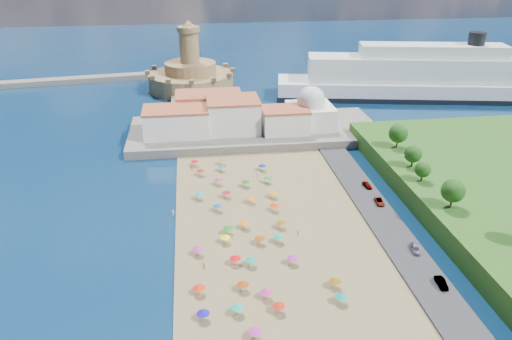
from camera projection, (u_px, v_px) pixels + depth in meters
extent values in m
plane|color=#071938|center=(253.00, 247.00, 115.85)|extent=(700.00, 700.00, 0.00)
cube|color=#59544C|center=(255.00, 131.00, 182.18)|extent=(90.00, 36.00, 3.00)
cube|color=#59544C|center=(193.00, 106.00, 211.17)|extent=(18.00, 70.00, 2.40)
cube|color=silver|center=(176.00, 122.00, 172.69)|extent=(22.00, 14.00, 9.00)
cube|color=silver|center=(233.00, 115.00, 176.49)|extent=(18.00, 16.00, 11.00)
cube|color=silver|center=(285.00, 121.00, 175.69)|extent=(16.00, 12.00, 8.00)
cube|color=silver|center=(209.00, 107.00, 186.54)|extent=(24.00, 14.00, 10.00)
cube|color=silver|center=(310.00, 116.00, 180.51)|extent=(16.00, 16.00, 8.00)
sphere|color=silver|center=(311.00, 100.00, 178.00)|extent=(10.00, 10.00, 10.00)
cylinder|color=silver|center=(311.00, 90.00, 176.42)|extent=(1.20, 1.20, 1.60)
cylinder|color=#A37F51|center=(191.00, 81.00, 237.03)|extent=(40.00, 40.00, 8.00)
cylinder|color=#A37F51|center=(190.00, 68.00, 234.31)|extent=(24.00, 24.00, 5.00)
cylinder|color=#A37F51|center=(189.00, 47.00, 230.35)|extent=(9.00, 9.00, 14.00)
cylinder|color=#A37F51|center=(188.00, 29.00, 226.93)|extent=(10.40, 10.40, 2.40)
cone|color=#A37F51|center=(188.00, 23.00, 225.80)|extent=(6.00, 6.00, 3.00)
cube|color=black|center=(426.00, 96.00, 224.88)|extent=(136.15, 44.42, 2.17)
cube|color=silver|center=(427.00, 90.00, 223.66)|extent=(135.09, 43.85, 8.03)
cube|color=silver|center=(430.00, 69.00, 219.75)|extent=(108.14, 35.43, 10.70)
cube|color=silver|center=(433.00, 51.00, 216.40)|extent=(63.65, 23.73, 5.35)
cylinder|color=black|center=(477.00, 38.00, 213.34)|extent=(7.13, 7.13, 5.35)
cylinder|color=gray|center=(225.00, 239.00, 116.35)|extent=(0.07, 0.07, 2.00)
cone|color=#FFF50D|center=(225.00, 236.00, 115.98)|extent=(2.50, 2.50, 0.60)
cylinder|color=gray|center=(266.00, 295.00, 98.16)|extent=(0.07, 0.07, 2.00)
cone|color=#AE256E|center=(266.00, 291.00, 97.79)|extent=(2.50, 2.50, 0.60)
cylinder|color=gray|center=(200.00, 173.00, 149.92)|extent=(0.07, 0.07, 2.00)
cone|color=maroon|center=(200.00, 170.00, 149.54)|extent=(2.50, 2.50, 0.60)
cylinder|color=gray|center=(198.00, 251.00, 111.82)|extent=(0.07, 0.07, 2.00)
cone|color=#B22681|center=(198.00, 248.00, 111.45)|extent=(2.50, 2.50, 0.60)
cylinder|color=gray|center=(278.00, 239.00, 116.44)|extent=(0.07, 0.07, 2.00)
cone|color=#109374|center=(278.00, 236.00, 116.06)|extent=(2.50, 2.50, 0.60)
cylinder|color=gray|center=(235.00, 261.00, 108.60)|extent=(0.07, 0.07, 2.00)
cone|color=red|center=(235.00, 257.00, 108.23)|extent=(2.50, 2.50, 0.60)
cylinder|color=gray|center=(243.00, 287.00, 100.36)|extent=(0.07, 0.07, 2.00)
cone|color=#883A0C|center=(243.00, 283.00, 99.98)|extent=(2.50, 2.50, 0.60)
cylinder|color=gray|center=(255.00, 334.00, 88.27)|extent=(0.07, 0.07, 2.00)
cone|color=#B2268F|center=(255.00, 330.00, 87.89)|extent=(2.50, 2.50, 0.60)
cylinder|color=gray|center=(260.00, 241.00, 115.88)|extent=(0.07, 0.07, 2.00)
cone|color=#85400C|center=(260.00, 237.00, 115.50)|extent=(2.50, 2.50, 0.60)
cylinder|color=gray|center=(281.00, 225.00, 122.34)|extent=(0.07, 0.07, 2.00)
cone|color=#88550C|center=(281.00, 222.00, 121.97)|extent=(2.50, 2.50, 0.60)
cylinder|color=gray|center=(238.00, 311.00, 93.94)|extent=(0.07, 0.07, 2.00)
cone|color=#119C82|center=(238.00, 307.00, 93.57)|extent=(2.50, 2.50, 0.60)
cylinder|color=gray|center=(267.00, 180.00, 145.17)|extent=(0.07, 0.07, 2.00)
cone|color=#168032|center=(267.00, 177.00, 144.79)|extent=(2.50, 2.50, 0.60)
cylinder|color=gray|center=(251.00, 262.00, 108.02)|extent=(0.07, 0.07, 2.00)
cone|color=#0F8976|center=(251.00, 259.00, 107.64)|extent=(2.50, 2.50, 0.60)
cylinder|color=gray|center=(222.00, 162.00, 157.34)|extent=(0.07, 0.07, 2.00)
cone|color=#8B6B0C|center=(222.00, 159.00, 156.97)|extent=(2.50, 2.50, 0.60)
cylinder|color=gray|center=(335.00, 284.00, 101.30)|extent=(0.07, 0.07, 2.00)
cone|color=#794D0B|center=(335.00, 280.00, 100.93)|extent=(2.50, 2.50, 0.60)
cylinder|color=gray|center=(227.00, 194.00, 137.04)|extent=(0.07, 0.07, 2.00)
cone|color=#AD0D23|center=(227.00, 192.00, 136.67)|extent=(2.50, 2.50, 0.60)
cylinder|color=gray|center=(222.00, 168.00, 152.89)|extent=(0.07, 0.07, 2.00)
cone|color=#105E94|center=(221.00, 166.00, 152.51)|extent=(2.50, 2.50, 0.60)
cylinder|color=gray|center=(218.00, 182.00, 144.27)|extent=(0.07, 0.07, 2.00)
cone|color=#9E2160|center=(218.00, 179.00, 143.90)|extent=(2.50, 2.50, 0.60)
cylinder|color=gray|center=(262.00, 168.00, 153.26)|extent=(0.07, 0.07, 2.00)
cone|color=#0B1E97|center=(262.00, 165.00, 152.88)|extent=(2.50, 2.50, 0.60)
cylinder|color=gray|center=(199.00, 196.00, 136.03)|extent=(0.07, 0.07, 2.00)
cone|color=#0F868C|center=(199.00, 193.00, 135.66)|extent=(2.50, 2.50, 0.60)
cylinder|color=gray|center=(341.00, 299.00, 96.92)|extent=(0.07, 0.07, 2.00)
cone|color=#0D7A72|center=(341.00, 295.00, 96.54)|extent=(2.50, 2.50, 0.60)
cylinder|color=gray|center=(246.00, 184.00, 143.03)|extent=(0.07, 0.07, 2.00)
cone|color=#1C6111|center=(245.00, 181.00, 142.66)|extent=(2.50, 2.50, 0.60)
cylinder|color=gray|center=(292.00, 260.00, 108.68)|extent=(0.07, 0.07, 2.00)
cone|color=#A22290|center=(292.00, 257.00, 108.30)|extent=(2.50, 2.50, 0.60)
cylinder|color=gray|center=(274.00, 208.00, 130.18)|extent=(0.07, 0.07, 2.00)
cone|color=red|center=(274.00, 205.00, 129.80)|extent=(2.50, 2.50, 0.60)
cylinder|color=gray|center=(228.00, 230.00, 120.05)|extent=(0.07, 0.07, 2.00)
cone|color=#15761D|center=(228.00, 227.00, 119.67)|extent=(2.50, 2.50, 0.60)
cylinder|color=gray|center=(195.00, 163.00, 156.26)|extent=(0.07, 0.07, 2.00)
cone|color=red|center=(195.00, 161.00, 155.89)|extent=(2.50, 2.50, 0.60)
cylinder|color=gray|center=(273.00, 195.00, 136.84)|extent=(0.07, 0.07, 2.00)
cone|color=orange|center=(273.00, 192.00, 136.46)|extent=(2.50, 2.50, 0.60)
cylinder|color=gray|center=(203.00, 316.00, 92.57)|extent=(0.07, 0.07, 2.00)
cone|color=#150CA7|center=(203.00, 312.00, 92.20)|extent=(2.50, 2.50, 0.60)
cylinder|color=gray|center=(218.00, 208.00, 129.98)|extent=(0.07, 0.07, 2.00)
cone|color=#0B4D98|center=(218.00, 205.00, 129.61)|extent=(2.50, 2.50, 0.60)
cylinder|color=gray|center=(245.00, 225.00, 122.19)|extent=(0.07, 0.07, 2.00)
cone|color=orange|center=(245.00, 222.00, 121.82)|extent=(2.50, 2.50, 0.60)
cylinder|color=gray|center=(279.00, 309.00, 94.45)|extent=(0.07, 0.07, 2.00)
cone|color=red|center=(279.00, 305.00, 94.07)|extent=(2.50, 2.50, 0.60)
cylinder|color=gray|center=(251.00, 200.00, 134.18)|extent=(0.07, 0.07, 2.00)
cone|color=orange|center=(251.00, 197.00, 133.80)|extent=(2.50, 2.50, 0.60)
cylinder|color=gray|center=(199.00, 290.00, 99.39)|extent=(0.07, 0.07, 2.00)
cone|color=red|center=(199.00, 287.00, 99.01)|extent=(2.50, 2.50, 0.60)
imported|color=tan|center=(203.00, 266.00, 107.30)|extent=(0.90, 0.98, 1.63)
imported|color=tan|center=(191.00, 168.00, 153.42)|extent=(0.98, 1.17, 1.87)
imported|color=tan|center=(173.00, 213.00, 128.21)|extent=(0.77, 1.11, 1.57)
imported|color=tan|center=(258.00, 176.00, 148.33)|extent=(1.13, 1.25, 1.69)
imported|color=tan|center=(298.00, 232.00, 119.69)|extent=(0.60, 0.68, 1.56)
imported|color=gray|center=(367.00, 185.00, 142.04)|extent=(2.10, 4.12, 1.34)
imported|color=gray|center=(415.00, 249.00, 112.67)|extent=(2.41, 4.56, 1.26)
imported|color=gray|center=(380.00, 201.00, 133.18)|extent=(2.48, 4.63, 1.24)
imported|color=gray|center=(441.00, 283.00, 101.35)|extent=(1.77, 4.36, 1.41)
cylinder|color=#382314|center=(451.00, 201.00, 120.09)|extent=(0.50, 0.50, 3.17)
sphere|color=#14380F|center=(453.00, 191.00, 118.90)|extent=(5.71, 5.71, 5.71)
cylinder|color=#382314|center=(422.00, 177.00, 133.48)|extent=(0.50, 0.50, 2.39)
sphere|color=#14380F|center=(423.00, 169.00, 132.59)|extent=(4.30, 4.30, 4.30)
cylinder|color=#382314|center=(412.00, 162.00, 141.88)|extent=(0.50, 0.50, 2.80)
sphere|color=#14380F|center=(413.00, 154.00, 140.82)|extent=(5.04, 5.04, 5.04)
cylinder|color=#382314|center=(397.00, 142.00, 155.24)|extent=(0.50, 0.50, 3.28)
sphere|color=#14380F|center=(398.00, 133.00, 154.01)|extent=(5.90, 5.90, 5.90)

